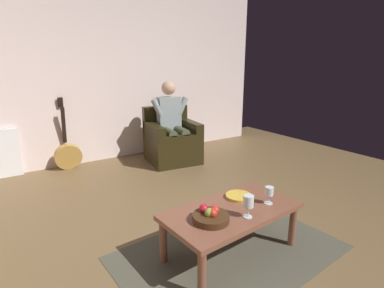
# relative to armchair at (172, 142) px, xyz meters

# --- Properties ---
(ground_plane) EXTENTS (7.47, 7.47, 0.00)m
(ground_plane) POSITION_rel_armchair_xyz_m (0.86, 2.43, -0.31)
(ground_plane) COLOR brown
(wall_back) EXTENTS (5.93, 0.06, 2.72)m
(wall_back) POSITION_rel_armchair_xyz_m (0.86, -0.71, 1.05)
(wall_back) COLOR silver
(wall_back) RESTS_ON ground
(rug) EXTENTS (1.87, 1.30, 0.01)m
(rug) POSITION_rel_armchair_xyz_m (0.78, 2.36, -0.31)
(rug) COLOR #474638
(rug) RESTS_ON ground
(armchair) EXTENTS (0.82, 0.81, 0.85)m
(armchair) POSITION_rel_armchair_xyz_m (0.00, 0.00, 0.00)
(armchair) COLOR black
(armchair) RESTS_ON ground
(person_seated) EXTENTS (0.62, 0.62, 1.25)m
(person_seated) POSITION_rel_armchair_xyz_m (0.00, 0.02, 0.36)
(person_seated) COLOR #8E999C
(person_seated) RESTS_ON ground
(coffee_table) EXTENTS (1.13, 0.65, 0.40)m
(coffee_table) POSITION_rel_armchair_xyz_m (0.78, 2.36, 0.03)
(coffee_table) COLOR brown
(coffee_table) RESTS_ON ground
(guitar) EXTENTS (0.38, 0.26, 1.05)m
(guitar) POSITION_rel_armchair_xyz_m (1.46, -0.51, -0.09)
(guitar) COLOR #B2873D
(guitar) RESTS_ON ground
(wine_glass_near) EXTENTS (0.07, 0.07, 0.15)m
(wine_glass_near) POSITION_rel_armchair_xyz_m (0.47, 2.45, 0.18)
(wine_glass_near) COLOR silver
(wine_glass_near) RESTS_ON coffee_table
(wine_glass_far) EXTENTS (0.08, 0.08, 0.18)m
(wine_glass_far) POSITION_rel_armchair_xyz_m (0.77, 2.52, 0.20)
(wine_glass_far) COLOR silver
(wine_glass_far) RESTS_ON coffee_table
(fruit_bowl) EXTENTS (0.27, 0.27, 0.11)m
(fruit_bowl) POSITION_rel_armchair_xyz_m (1.03, 2.41, 0.12)
(fruit_bowl) COLOR #3F2714
(fruit_bowl) RESTS_ON coffee_table
(decorative_dish) EXTENTS (0.23, 0.23, 0.02)m
(decorative_dish) POSITION_rel_armchair_xyz_m (0.59, 2.23, 0.09)
(decorative_dish) COLOR gold
(decorative_dish) RESTS_ON coffee_table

